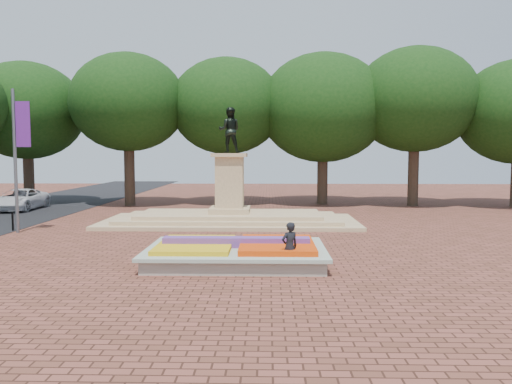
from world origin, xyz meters
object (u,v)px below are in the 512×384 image
monument (230,208)px  flower_bed (237,252)px  pedestrian (290,247)px  van (20,200)px

monument → flower_bed: bearing=-84.1°
flower_bed → monument: 10.07m
monument → pedestrian: size_ratio=8.53×
monument → van: bearing=157.4°
flower_bed → van: 22.79m
flower_bed → monument: (-1.03, 10.00, 0.50)m
flower_bed → pedestrian: 2.29m
monument → pedestrian: (2.84, -11.33, -0.06)m
flower_bed → pedestrian: (1.81, -1.33, 0.44)m
van → monument: bearing=-25.1°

